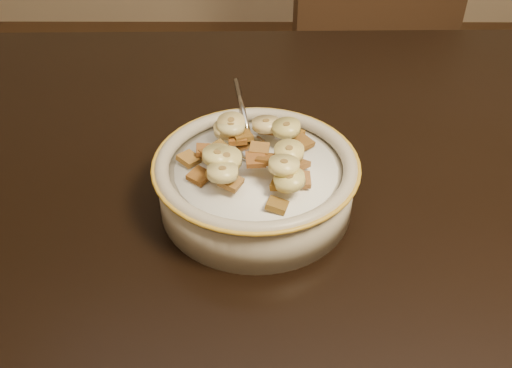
{
  "coord_description": "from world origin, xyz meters",
  "views": [
    {
      "loc": [
        -0.25,
        -0.5,
        1.17
      ],
      "look_at": [
        -0.25,
        -0.02,
        0.78
      ],
      "focal_mm": 40.0,
      "sensor_mm": 36.0,
      "label": 1
    }
  ],
  "objects_px": {
    "cereal_bowl": "(256,187)",
    "spoon": "(251,148)",
    "chair": "(392,72)",
    "table": "(474,207)"
  },
  "relations": [
    {
      "from": "chair",
      "to": "spoon",
      "type": "distance_m",
      "value": 0.83
    },
    {
      "from": "cereal_bowl",
      "to": "spoon",
      "type": "relative_size",
      "value": 4.17
    },
    {
      "from": "table",
      "to": "cereal_bowl",
      "type": "height_order",
      "value": "cereal_bowl"
    },
    {
      "from": "table",
      "to": "chair",
      "type": "relative_size",
      "value": 1.33
    },
    {
      "from": "table",
      "to": "spoon",
      "type": "bearing_deg",
      "value": 175.91
    },
    {
      "from": "table",
      "to": "cereal_bowl",
      "type": "relative_size",
      "value": 6.66
    },
    {
      "from": "chair",
      "to": "cereal_bowl",
      "type": "bearing_deg",
      "value": -126.33
    },
    {
      "from": "table",
      "to": "cereal_bowl",
      "type": "bearing_deg",
      "value": -176.7
    },
    {
      "from": "cereal_bowl",
      "to": "spoon",
      "type": "distance_m",
      "value": 0.04
    },
    {
      "from": "chair",
      "to": "spoon",
      "type": "relative_size",
      "value": 20.8
    }
  ]
}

